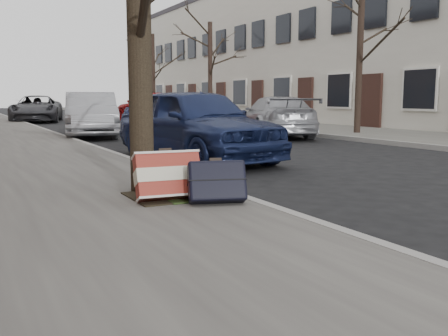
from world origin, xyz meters
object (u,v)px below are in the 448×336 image
car_near_front (196,124)px  car_near_mid (91,114)px  suitcase_navy (217,181)px  suitcase_red (168,176)px

car_near_front → car_near_mid: 7.00m
suitcase_navy → car_near_front: 4.61m
suitcase_red → car_near_front: 4.45m
suitcase_navy → car_near_mid: bearing=101.8°
suitcase_navy → car_near_front: size_ratio=0.14×
suitcase_navy → car_near_mid: 11.33m
suitcase_navy → car_near_mid: size_ratio=0.14×
suitcase_red → suitcase_navy: size_ratio=1.15×
car_near_front → suitcase_navy: bearing=-118.6°
suitcase_red → car_near_mid: (1.82, 10.87, 0.31)m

